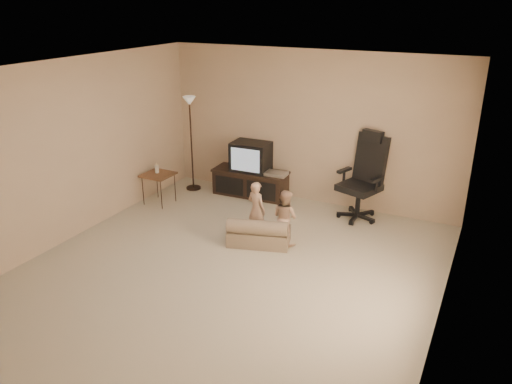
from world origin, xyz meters
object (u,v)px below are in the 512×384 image
(tv_stand, at_px, (251,174))
(toddler_left, at_px, (257,210))
(child_sofa, at_px, (258,234))
(office_chair, at_px, (362,188))
(toddler_right, at_px, (285,217))
(side_table, at_px, (158,175))
(floor_lamp, at_px, (190,123))

(tv_stand, xyz_separation_m, toddler_left, (0.81, -1.40, 0.03))
(child_sofa, bearing_deg, tv_stand, 103.83)
(office_chair, relative_size, child_sofa, 1.45)
(toddler_right, bearing_deg, toddler_left, 20.31)
(side_table, bearing_deg, office_chair, 16.69)
(floor_lamp, relative_size, toddler_left, 1.98)
(tv_stand, height_order, child_sofa, tv_stand)
(side_table, distance_m, toddler_right, 2.50)
(side_table, distance_m, child_sofa, 2.27)
(tv_stand, distance_m, toddler_left, 1.62)
(office_chair, bearing_deg, toddler_left, -111.57)
(tv_stand, bearing_deg, side_table, -142.61)
(tv_stand, relative_size, toddler_left, 1.60)
(office_chair, distance_m, child_sofa, 1.89)
(office_chair, distance_m, floor_lamp, 3.13)
(floor_lamp, height_order, child_sofa, floor_lamp)
(tv_stand, bearing_deg, child_sofa, -62.14)
(toddler_left, distance_m, toddler_right, 0.44)
(tv_stand, relative_size, child_sofa, 1.42)
(child_sofa, height_order, toddler_right, toddler_right)
(tv_stand, xyz_separation_m, side_table, (-1.21, -1.01, 0.11))
(tv_stand, bearing_deg, toddler_left, -62.50)
(tv_stand, relative_size, toddler_right, 1.70)
(side_table, relative_size, toddler_right, 0.89)
(child_sofa, relative_size, toddler_left, 1.13)
(floor_lamp, relative_size, toddler_right, 2.10)
(side_table, xyz_separation_m, toddler_right, (2.46, -0.39, -0.11))
(floor_lamp, bearing_deg, toddler_left, -32.73)
(toddler_left, bearing_deg, child_sofa, 138.78)
(toddler_left, bearing_deg, side_table, 5.09)
(toddler_right, bearing_deg, side_table, 11.68)
(tv_stand, relative_size, floor_lamp, 0.81)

